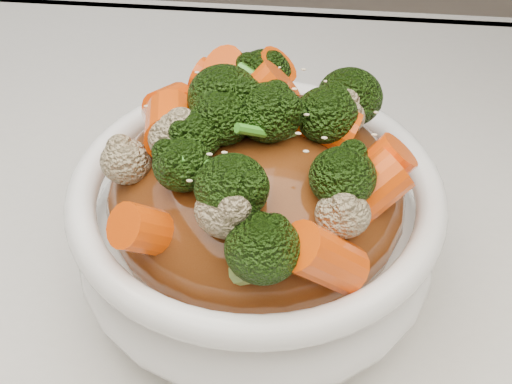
# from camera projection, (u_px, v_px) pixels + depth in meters

# --- Properties ---
(tablecloth) EXTENTS (1.20, 0.80, 0.04)m
(tablecloth) POSITION_uv_depth(u_px,v_px,m) (169.00, 324.00, 0.48)
(tablecloth) COLOR silver
(tablecloth) RESTS_ON dining_table
(bowl) EXTENTS (0.30, 0.30, 0.09)m
(bowl) POSITION_uv_depth(u_px,v_px,m) (256.00, 231.00, 0.45)
(bowl) COLOR white
(bowl) RESTS_ON tablecloth
(sauce_base) EXTENTS (0.24, 0.24, 0.10)m
(sauce_base) POSITION_uv_depth(u_px,v_px,m) (256.00, 196.00, 0.43)
(sauce_base) COLOR #5F2D10
(sauce_base) RESTS_ON bowl
(carrots) EXTENTS (0.24, 0.24, 0.05)m
(carrots) POSITION_uv_depth(u_px,v_px,m) (256.00, 108.00, 0.39)
(carrots) COLOR #F54F08
(carrots) RESTS_ON sauce_base
(broccoli) EXTENTS (0.24, 0.24, 0.05)m
(broccoli) POSITION_uv_depth(u_px,v_px,m) (256.00, 110.00, 0.39)
(broccoli) COLOR black
(broccoli) RESTS_ON sauce_base
(cauliflower) EXTENTS (0.24, 0.24, 0.04)m
(cauliflower) POSITION_uv_depth(u_px,v_px,m) (256.00, 113.00, 0.39)
(cauliflower) COLOR tan
(cauliflower) RESTS_ON sauce_base
(scallions) EXTENTS (0.18, 0.18, 0.02)m
(scallions) POSITION_uv_depth(u_px,v_px,m) (256.00, 107.00, 0.39)
(scallions) COLOR #3A9422
(scallions) RESTS_ON sauce_base
(sesame_seeds) EXTENTS (0.21, 0.21, 0.01)m
(sesame_seeds) POSITION_uv_depth(u_px,v_px,m) (256.00, 107.00, 0.39)
(sesame_seeds) COLOR beige
(sesame_seeds) RESTS_ON sauce_base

